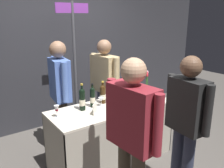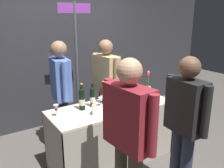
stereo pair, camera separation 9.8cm
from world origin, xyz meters
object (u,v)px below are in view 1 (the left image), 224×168
(taster_foreground_right, at_px, (132,129))
(tasting_table, at_px, (112,124))
(booth_signpost, at_px, (74,57))
(display_bottle_0, at_px, (82,99))
(wine_glass_near_taster, at_px, (101,100))
(featured_wine_bottle, at_px, (129,88))
(flower_vase, at_px, (147,90))
(vendor_presenter, at_px, (60,88))
(wine_glass_mid, at_px, (57,109))
(wine_glass_near_vendor, at_px, (134,98))

(taster_foreground_right, bearing_deg, tasting_table, -29.67)
(taster_foreground_right, bearing_deg, booth_signpost, -16.66)
(display_bottle_0, distance_m, wine_glass_near_taster, 0.27)
(featured_wine_bottle, relative_size, flower_vase, 0.83)
(featured_wine_bottle, xyz_separation_m, vendor_presenter, (-0.86, 0.46, 0.03))
(wine_glass_mid, bearing_deg, vendor_presenter, 62.42)
(wine_glass_near_vendor, bearing_deg, featured_wine_bottle, 64.82)
(wine_glass_near_vendor, height_order, wine_glass_near_taster, wine_glass_near_taster)
(booth_signpost, bearing_deg, wine_glass_mid, -127.40)
(wine_glass_near_vendor, relative_size, wine_glass_near_taster, 0.95)
(display_bottle_0, bearing_deg, tasting_table, -15.34)
(display_bottle_0, xyz_separation_m, taster_foreground_right, (-0.05, -1.02, 0.03))
(wine_glass_mid, height_order, flower_vase, flower_vase)
(vendor_presenter, bearing_deg, tasting_table, 44.62)
(featured_wine_bottle, height_order, vendor_presenter, vendor_presenter)
(wine_glass_near_vendor, bearing_deg, flower_vase, 15.21)
(display_bottle_0, bearing_deg, booth_signpost, 68.08)
(taster_foreground_right, bearing_deg, wine_glass_mid, 12.26)
(display_bottle_0, relative_size, flower_vase, 0.85)
(tasting_table, bearing_deg, wine_glass_mid, 173.68)
(wine_glass_mid, bearing_deg, wine_glass_near_vendor, -10.89)
(tasting_table, height_order, flower_vase, flower_vase)
(tasting_table, xyz_separation_m, display_bottle_0, (-0.38, 0.10, 0.40))
(vendor_presenter, relative_size, booth_signpost, 0.75)
(taster_foreground_right, bearing_deg, wine_glass_near_vendor, -46.32)
(display_bottle_0, bearing_deg, taster_foreground_right, -92.68)
(wine_glass_near_taster, distance_m, vendor_presenter, 0.63)
(vendor_presenter, bearing_deg, display_bottle_0, 16.09)
(featured_wine_bottle, xyz_separation_m, wine_glass_near_vendor, (-0.12, -0.25, -0.06))
(display_bottle_0, relative_size, vendor_presenter, 0.21)
(wine_glass_near_taster, height_order, flower_vase, flower_vase)
(wine_glass_near_vendor, xyz_separation_m, flower_vase, (0.30, 0.08, 0.04))
(tasting_table, bearing_deg, display_bottle_0, 164.66)
(display_bottle_0, bearing_deg, wine_glass_near_vendor, -18.17)
(flower_vase, distance_m, vendor_presenter, 1.22)
(featured_wine_bottle, distance_m, flower_vase, 0.25)
(vendor_presenter, bearing_deg, wine_glass_near_vendor, 53.48)
(display_bottle_0, distance_m, taster_foreground_right, 1.02)
(featured_wine_bottle, height_order, wine_glass_near_taster, featured_wine_bottle)
(featured_wine_bottle, distance_m, wine_glass_near_taster, 0.53)
(display_bottle_0, height_order, wine_glass_mid, display_bottle_0)
(wine_glass_mid, bearing_deg, wine_glass_near_taster, -0.45)
(booth_signpost, bearing_deg, wine_glass_near_taster, -96.51)
(wine_glass_mid, bearing_deg, tasting_table, -6.32)
(wine_glass_near_vendor, bearing_deg, display_bottle_0, 161.83)
(flower_vase, xyz_separation_m, booth_signpost, (-0.60, 1.05, 0.38))
(flower_vase, bearing_deg, display_bottle_0, 171.85)
(wine_glass_near_vendor, relative_size, booth_signpost, 0.05)
(wine_glass_near_vendor, relative_size, wine_glass_mid, 0.78)
(display_bottle_0, xyz_separation_m, wine_glass_near_vendor, (0.66, -0.22, -0.06))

